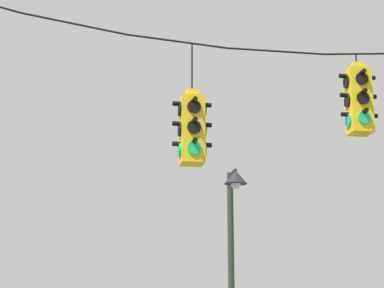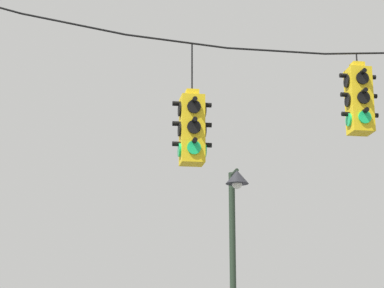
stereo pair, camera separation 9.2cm
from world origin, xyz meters
The scene contains 4 objects.
span_wire centered at (0.00, -0.11, 6.70)m, with size 10.78×0.03×0.72m.
traffic_light_over_intersection centered at (-1.31, -0.11, 5.17)m, with size 0.58×0.58×1.86m.
traffic_light_near_left_pole centered at (1.29, -0.11, 5.75)m, with size 0.58×0.58×1.28m.
street_lamp centered at (0.02, 3.11, 3.71)m, with size 0.43×0.75×5.28m.
Camera 1 is at (-3.07, -10.52, 2.26)m, focal length 70.00 mm.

